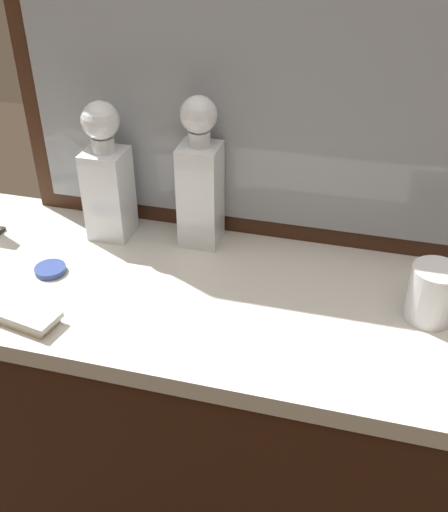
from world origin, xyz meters
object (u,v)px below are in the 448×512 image
at_px(silver_brush_left, 19,314).
at_px(porcelain_dish, 50,270).
at_px(crystal_decanter_far_left, 108,184).
at_px(crystal_decanter_left, 200,187).
at_px(crystal_tumbler_far_left, 432,295).

bearing_deg(silver_brush_left, porcelain_dish, 97.79).
xyz_separation_m(crystal_decanter_far_left, porcelain_dish, (-0.06, -0.17, -0.11)).
bearing_deg(crystal_decanter_left, crystal_tumbler_far_left, -17.19).
distance_m(crystal_decanter_far_left, crystal_decanter_left, 0.20).
relative_size(crystal_decanter_far_left, crystal_decanter_left, 0.93).
bearing_deg(silver_brush_left, crystal_decanter_far_left, 82.62).
xyz_separation_m(crystal_decanter_left, crystal_tumbler_far_left, (0.46, -0.14, -0.08)).
xyz_separation_m(crystal_decanter_left, porcelain_dish, (-0.25, -0.19, -0.12)).
height_order(crystal_decanter_far_left, crystal_decanter_left, crystal_decanter_left).
distance_m(crystal_decanter_far_left, porcelain_dish, 0.21).
xyz_separation_m(crystal_decanter_far_left, silver_brush_left, (-0.04, -0.31, -0.11)).
relative_size(crystal_decanter_left, crystal_tumbler_far_left, 3.04).
bearing_deg(crystal_decanter_left, silver_brush_left, -124.91).
xyz_separation_m(crystal_tumbler_far_left, silver_brush_left, (-0.70, -0.19, -0.03)).
relative_size(crystal_decanter_far_left, silver_brush_left, 1.85).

